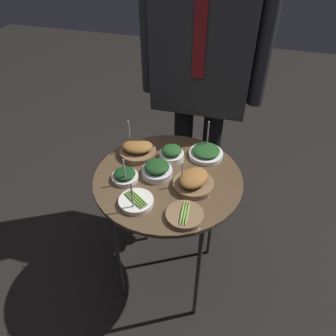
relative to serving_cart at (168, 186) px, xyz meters
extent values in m
plane|color=black|center=(0.00, 0.00, -0.69)|extent=(8.00, 8.00, 0.00)
cylinder|color=brown|center=(0.00, 0.00, 0.05)|extent=(0.66, 0.66, 0.02)
cylinder|color=#2D2D2D|center=(0.20, -0.20, -0.32)|extent=(0.02, 0.02, 0.72)
cylinder|color=#2D2D2D|center=(-0.20, -0.20, -0.32)|extent=(0.02, 0.02, 0.72)
cylinder|color=#2D2D2D|center=(0.20, 0.20, -0.32)|extent=(0.02, 0.02, 0.72)
cylinder|color=#2D2D2D|center=(-0.20, 0.20, -0.32)|extent=(0.02, 0.02, 0.72)
cylinder|color=brown|center=(-0.18, 0.12, 0.07)|extent=(0.18, 0.18, 0.03)
ellipsoid|color=#93602D|center=(-0.18, 0.12, 0.11)|extent=(0.16, 0.14, 0.04)
cylinder|color=#ADADB2|center=(-0.23, 0.14, 0.14)|extent=(0.01, 0.01, 0.17)
cylinder|color=brown|center=(0.12, -0.03, 0.07)|extent=(0.18, 0.18, 0.03)
ellipsoid|color=#93602D|center=(0.12, -0.03, 0.11)|extent=(0.16, 0.18, 0.05)
cylinder|color=#ADADB2|center=(0.07, -0.04, 0.12)|extent=(0.01, 0.01, 0.13)
cylinder|color=white|center=(-0.02, 0.13, 0.07)|extent=(0.12, 0.12, 0.03)
ellipsoid|color=#1E4C1E|center=(-0.02, 0.13, 0.10)|extent=(0.09, 0.09, 0.04)
cylinder|color=silver|center=(-0.18, -0.07, 0.07)|extent=(0.12, 0.12, 0.02)
ellipsoid|color=#143816|center=(-0.18, -0.07, 0.09)|extent=(0.09, 0.09, 0.03)
cylinder|color=#ADADB2|center=(-0.16, -0.10, 0.12)|extent=(0.01, 0.01, 0.13)
cylinder|color=brown|center=(0.13, -0.21, 0.07)|extent=(0.15, 0.15, 0.02)
ellipsoid|color=#7AA847|center=(0.14, -0.21, 0.08)|extent=(0.02, 0.13, 0.01)
ellipsoid|color=#7AA847|center=(0.13, -0.21, 0.08)|extent=(0.02, 0.13, 0.01)
ellipsoid|color=#7AA847|center=(0.12, -0.21, 0.08)|extent=(0.02, 0.13, 0.01)
cylinder|color=silver|center=(-0.08, -0.19, 0.07)|extent=(0.14, 0.14, 0.02)
ellipsoid|color=olive|center=(-0.07, -0.18, 0.08)|extent=(0.11, 0.07, 0.01)
ellipsoid|color=olive|center=(-0.08, -0.19, 0.08)|extent=(0.11, 0.07, 0.01)
ellipsoid|color=olive|center=(-0.08, -0.20, 0.08)|extent=(0.11, 0.07, 0.01)
ellipsoid|color=olive|center=(-0.09, -0.21, 0.08)|extent=(0.11, 0.07, 0.01)
cylinder|color=#ADADB2|center=(-0.08, -0.23, 0.13)|extent=(0.01, 0.01, 0.14)
cylinder|color=silver|center=(-0.05, 0.00, 0.07)|extent=(0.14, 0.14, 0.03)
ellipsoid|color=#194219|center=(-0.05, 0.00, 0.10)|extent=(0.11, 0.11, 0.04)
cylinder|color=white|center=(0.13, 0.20, 0.07)|extent=(0.16, 0.16, 0.02)
ellipsoid|color=#1E4C1E|center=(0.13, 0.20, 0.09)|extent=(0.13, 0.13, 0.02)
cylinder|color=#ADADB2|center=(0.13, 0.24, 0.14)|extent=(0.01, 0.01, 0.16)
cylinder|color=black|center=(-0.05, 0.49, -0.26)|extent=(0.11, 0.11, 0.85)
cylinder|color=black|center=(0.12, 0.49, -0.26)|extent=(0.11, 0.11, 0.85)
cube|color=#28282D|center=(0.04, 0.49, 0.48)|extent=(0.48, 0.23, 0.63)
cube|color=maroon|center=(0.04, 0.37, 0.55)|extent=(0.06, 0.01, 0.38)
cylinder|color=#28282D|center=(-0.24, 0.49, 0.50)|extent=(0.08, 0.08, 0.58)
cylinder|color=#28282D|center=(0.31, 0.49, 0.50)|extent=(0.08, 0.08, 0.58)
camera|label=1|loc=(0.30, -1.06, 1.01)|focal=35.00mm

